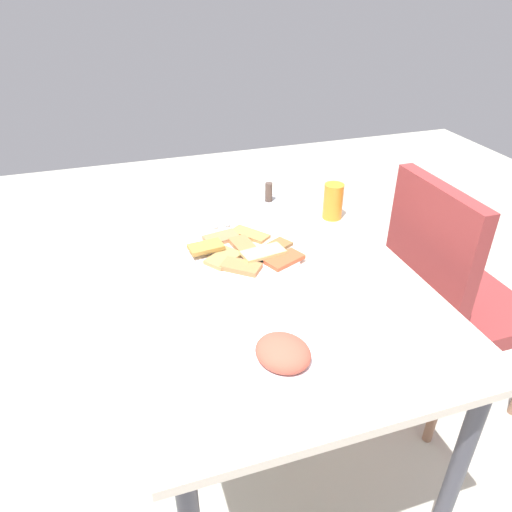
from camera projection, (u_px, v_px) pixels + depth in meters
name	position (u px, v px, depth m)	size (l,w,h in m)	color
ground_plane	(263.00, 433.00, 1.74)	(6.00, 6.00, 0.00)	#B9B8AA
dining_table	(265.00, 291.00, 1.41)	(1.18, 0.80, 0.72)	beige
dining_chair	(447.00, 289.00, 1.64)	(0.42, 0.43, 0.90)	#983334
pide_platter	(244.00, 255.00, 1.41)	(0.35, 0.34, 0.04)	white
salad_plate_greens	(283.00, 355.00, 1.04)	(0.20, 0.20, 0.06)	white
soda_can	(333.00, 201.00, 1.61)	(0.07, 0.07, 0.12)	orange
paper_napkin	(207.00, 217.00, 1.64)	(0.14, 0.14, 0.00)	white
fork	(202.00, 217.00, 1.64)	(0.19, 0.02, 0.01)	silver
spoon	(212.00, 215.00, 1.65)	(0.20, 0.01, 0.01)	silver
condiment_caddy	(267.00, 196.00, 1.74)	(0.10, 0.10, 0.08)	#B2B2B7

